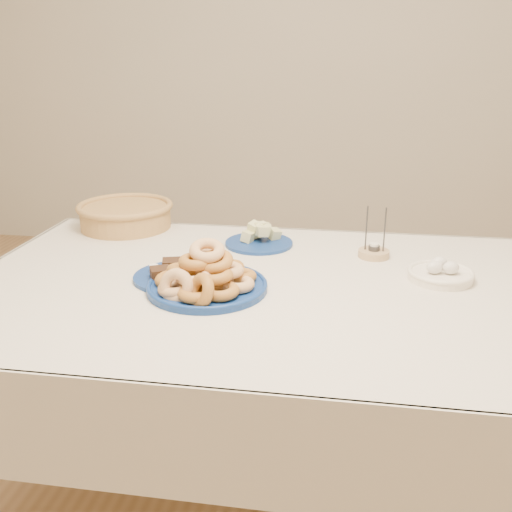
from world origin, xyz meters
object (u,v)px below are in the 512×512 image
object	(u,v)px
wicker_basket	(126,214)
donut_platter	(206,278)
dining_table	(259,317)
melon_plate	(260,237)
brownie_plate	(177,274)
candle_holder	(374,252)
egg_bowl	(441,273)

from	to	relation	value
wicker_basket	donut_platter	bearing A→B (deg)	-51.16
dining_table	donut_platter	size ratio (longest dim) A/B	3.94
melon_plate	brownie_plate	size ratio (longest dim) A/B	1.06
brownie_plate	candle_holder	world-z (taller)	candle_holder
dining_table	brownie_plate	xyz separation A→B (m)	(-0.24, -0.00, 0.12)
dining_table	wicker_basket	size ratio (longest dim) A/B	3.64
candle_holder	donut_platter	bearing A→B (deg)	-142.56
dining_table	wicker_basket	distance (m)	0.76
donut_platter	melon_plate	bearing A→B (deg)	78.79
dining_table	donut_platter	bearing A→B (deg)	-149.88
dining_table	egg_bowl	xyz separation A→B (m)	(0.51, 0.11, 0.13)
melon_plate	candle_holder	world-z (taller)	candle_holder
melon_plate	donut_platter	bearing A→B (deg)	-101.21
dining_table	candle_holder	world-z (taller)	candle_holder
brownie_plate	donut_platter	bearing A→B (deg)	-35.64
donut_platter	brownie_plate	bearing A→B (deg)	144.36
dining_table	brownie_plate	size ratio (longest dim) A/B	6.21
donut_platter	candle_holder	size ratio (longest dim) A/B	2.62
donut_platter	candle_holder	bearing A→B (deg)	37.44
melon_plate	candle_holder	bearing A→B (deg)	-10.45
melon_plate	wicker_basket	bearing A→B (deg)	166.92
melon_plate	egg_bowl	xyz separation A→B (m)	(0.56, -0.24, -0.01)
donut_platter	melon_plate	distance (m)	0.44
dining_table	candle_holder	xyz separation A→B (m)	(0.33, 0.28, 0.12)
brownie_plate	dining_table	bearing A→B (deg)	0.68
brownie_plate	wicker_basket	bearing A→B (deg)	125.43
candle_holder	wicker_basket	bearing A→B (deg)	168.02
dining_table	melon_plate	distance (m)	0.38
dining_table	egg_bowl	world-z (taller)	egg_bowl
melon_plate	egg_bowl	world-z (taller)	melon_plate
dining_table	egg_bowl	distance (m)	0.54
melon_plate	candle_holder	xyz separation A→B (m)	(0.38, -0.07, -0.01)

